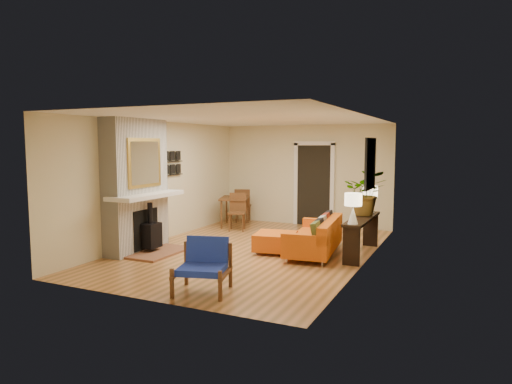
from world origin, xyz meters
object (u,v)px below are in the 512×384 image
Objects in this scene: dining_table at (237,203)px; ottoman at (275,241)px; console_table at (362,225)px; sofa at (318,237)px; lamp_far at (370,196)px; lamp_near at (353,205)px; houseplant at (365,193)px; blue_chair at (204,262)px.

ottoman is at bearing -48.51° from dining_table.
console_table is at bearing -26.34° from dining_table.
lamp_far is (0.78, 0.98, 0.73)m from sofa.
lamp_far is at bearing 90.00° from lamp_near.
dining_table reaches higher than console_table.
console_table is at bearing 90.00° from lamp_near.
houseplant is at bearing -22.50° from dining_table.
lamp_far reaches higher than sofa.
sofa is 2.24× the size of houseplant.
lamp_far is (1.61, 3.79, 0.65)m from blue_chair.
console_table is (3.58, -1.77, -0.02)m from dining_table.
lamp_near is (0.78, -0.51, 0.73)m from sofa.
sofa is at bearing -161.09° from console_table.
houseplant is (-0.01, 1.07, 0.10)m from lamp_near.
ottoman is 2.15m from lamp_far.
lamp_near is at bearing -35.45° from dining_table.
lamp_near is 1.00× the size of lamp_far.
dining_table reaches higher than sofa.
ottoman is 1.62× the size of lamp_far.
console_table is at bearing -88.05° from houseplant.
sofa is 1.19m from lamp_near.
blue_chair is 5.23m from dining_table.
dining_table is at bearing 131.49° from ottoman.
sofa is 0.86m from console_table.
dining_table is (-2.01, 2.27, 0.37)m from ottoman.
dining_table is (-2.80, 2.04, 0.27)m from sofa.
console_table is at bearing 17.52° from ottoman.
ottoman is at bearing -163.88° from sofa.
dining_table is 3.76m from lamp_far.
lamp_far reaches higher than ottoman.
console_table is at bearing -90.00° from lamp_far.
houseplant is at bearing 90.54° from lamp_near.
dining_table is 3.91m from houseplant.
lamp_near is at bearing -90.00° from lamp_far.
dining_table is 0.93× the size of console_table.
ottoman is at bearing -153.18° from houseplant.
sofa is 1.07× the size of console_table.
houseplant reaches higher than blue_chair.
lamp_far is (0.00, 1.49, 0.00)m from lamp_near.
lamp_near reaches higher than sofa.
houseplant is (-0.01, -0.42, 0.10)m from lamp_far.
lamp_far is (3.58, -1.06, 0.47)m from dining_table.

